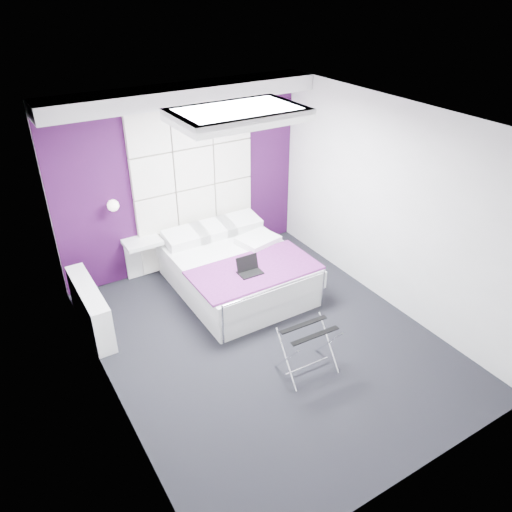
{
  "coord_description": "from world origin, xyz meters",
  "views": [
    {
      "loc": [
        -2.53,
        -3.9,
        3.85
      ],
      "look_at": [
        0.07,
        0.35,
        0.96
      ],
      "focal_mm": 35.0,
      "sensor_mm": 36.0,
      "label": 1
    }
  ],
  "objects_px": {
    "nightstand": "(142,242)",
    "luggage_rack": "(308,350)",
    "radiator": "(90,308)",
    "wall_lamp": "(112,204)",
    "bed": "(236,270)",
    "laptop": "(249,269)"
  },
  "relations": [
    {
      "from": "wall_lamp",
      "to": "nightstand",
      "type": "xyz_separation_m",
      "value": [
        0.31,
        -0.04,
        -0.61
      ]
    },
    {
      "from": "radiator",
      "to": "luggage_rack",
      "type": "height_order",
      "value": "radiator"
    },
    {
      "from": "luggage_rack",
      "to": "wall_lamp",
      "type": "bearing_deg",
      "value": 114.95
    },
    {
      "from": "nightstand",
      "to": "luggage_rack",
      "type": "distance_m",
      "value": 2.83
    },
    {
      "from": "nightstand",
      "to": "luggage_rack",
      "type": "height_order",
      "value": "nightstand"
    },
    {
      "from": "wall_lamp",
      "to": "laptop",
      "type": "relative_size",
      "value": 0.51
    },
    {
      "from": "nightstand",
      "to": "luggage_rack",
      "type": "xyz_separation_m",
      "value": [
        0.84,
        -2.69,
        -0.32
      ]
    },
    {
      "from": "nightstand",
      "to": "laptop",
      "type": "xyz_separation_m",
      "value": [
        0.89,
        -1.35,
        -0.01
      ]
    },
    {
      "from": "radiator",
      "to": "nightstand",
      "type": "xyz_separation_m",
      "value": [
        0.95,
        0.72,
        0.31
      ]
    },
    {
      "from": "laptop",
      "to": "radiator",
      "type": "bearing_deg",
      "value": 162.19
    },
    {
      "from": "bed",
      "to": "laptop",
      "type": "bearing_deg",
      "value": -100.79
    },
    {
      "from": "bed",
      "to": "nightstand",
      "type": "bearing_deg",
      "value": 139.17
    },
    {
      "from": "bed",
      "to": "nightstand",
      "type": "relative_size",
      "value": 3.92
    },
    {
      "from": "bed",
      "to": "laptop",
      "type": "relative_size",
      "value": 6.62
    },
    {
      "from": "wall_lamp",
      "to": "radiator",
      "type": "distance_m",
      "value": 1.35
    },
    {
      "from": "radiator",
      "to": "bed",
      "type": "distance_m",
      "value": 1.94
    },
    {
      "from": "laptop",
      "to": "bed",
      "type": "bearing_deg",
      "value": 80.3
    },
    {
      "from": "radiator",
      "to": "bed",
      "type": "relative_size",
      "value": 0.62
    },
    {
      "from": "bed",
      "to": "wall_lamp",
      "type": "bearing_deg",
      "value": 145.49
    },
    {
      "from": "bed",
      "to": "luggage_rack",
      "type": "relative_size",
      "value": 3.39
    },
    {
      "from": "radiator",
      "to": "luggage_rack",
      "type": "xyz_separation_m",
      "value": [
        1.79,
        -1.97,
        -0.02
      ]
    },
    {
      "from": "wall_lamp",
      "to": "nightstand",
      "type": "distance_m",
      "value": 0.69
    }
  ]
}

